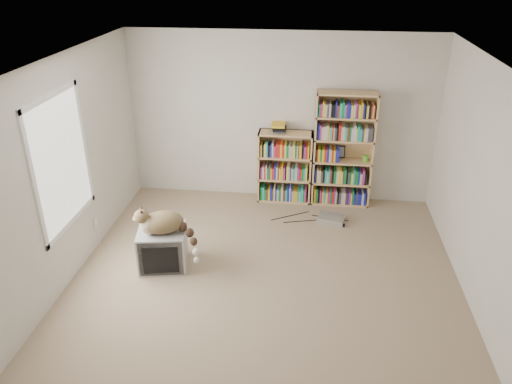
# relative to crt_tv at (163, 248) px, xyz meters

# --- Properties ---
(floor) EXTENTS (4.50, 5.00, 0.01)m
(floor) POSITION_rel_crt_tv_xyz_m (1.26, -0.40, -0.24)
(floor) COLOR tan
(floor) RESTS_ON ground
(wall_back) EXTENTS (4.50, 0.02, 2.50)m
(wall_back) POSITION_rel_crt_tv_xyz_m (1.26, 2.10, 1.01)
(wall_back) COLOR beige
(wall_back) RESTS_ON floor
(wall_front) EXTENTS (4.50, 0.02, 2.50)m
(wall_front) POSITION_rel_crt_tv_xyz_m (1.26, -2.90, 1.01)
(wall_front) COLOR beige
(wall_front) RESTS_ON floor
(wall_left) EXTENTS (0.02, 5.00, 2.50)m
(wall_left) POSITION_rel_crt_tv_xyz_m (-0.99, -0.40, 1.01)
(wall_left) COLOR beige
(wall_left) RESTS_ON floor
(wall_right) EXTENTS (0.02, 5.00, 2.50)m
(wall_right) POSITION_rel_crt_tv_xyz_m (3.51, -0.40, 1.01)
(wall_right) COLOR beige
(wall_right) RESTS_ON floor
(ceiling) EXTENTS (4.50, 5.00, 0.02)m
(ceiling) POSITION_rel_crt_tv_xyz_m (1.26, -0.40, 2.26)
(ceiling) COLOR white
(ceiling) RESTS_ON wall_back
(window) EXTENTS (0.02, 1.22, 1.52)m
(window) POSITION_rel_crt_tv_xyz_m (-0.98, -0.20, 1.16)
(window) COLOR white
(window) RESTS_ON wall_left
(crt_tv) EXTENTS (0.64, 0.60, 0.49)m
(crt_tv) POSITION_rel_crt_tv_xyz_m (0.00, 0.00, 0.00)
(crt_tv) COLOR #A2A2A5
(crt_tv) RESTS_ON floor
(cat) EXTENTS (0.80, 0.51, 0.58)m
(cat) POSITION_rel_crt_tv_xyz_m (0.10, -0.07, 0.34)
(cat) COLOR #332415
(cat) RESTS_ON crt_tv
(bookcase_tall) EXTENTS (0.85, 0.30, 1.71)m
(bookcase_tall) POSITION_rel_crt_tv_xyz_m (2.19, 1.96, 0.57)
(bookcase_tall) COLOR tan
(bookcase_tall) RESTS_ON floor
(bookcase_short) EXTENTS (0.79, 0.30, 1.09)m
(bookcase_short) POSITION_rel_crt_tv_xyz_m (1.34, 1.96, 0.26)
(bookcase_short) COLOR tan
(bookcase_short) RESTS_ON floor
(book_stack) EXTENTS (0.21, 0.28, 0.12)m
(book_stack) POSITION_rel_crt_tv_xyz_m (1.24, 1.97, 0.91)
(book_stack) COLOR red
(book_stack) RESTS_ON bookcase_short
(green_mug) EXTENTS (0.08, 0.08, 0.09)m
(green_mug) POSITION_rel_crt_tv_xyz_m (2.51, 1.94, 0.50)
(green_mug) COLOR #58AE31
(green_mug) RESTS_ON bookcase_tall
(framed_print) EXTENTS (0.14, 0.05, 0.19)m
(framed_print) POSITION_rel_crt_tv_xyz_m (2.15, 2.04, 0.55)
(framed_print) COLOR black
(framed_print) RESTS_ON bookcase_tall
(dvd_player) EXTENTS (0.42, 0.34, 0.08)m
(dvd_player) POSITION_rel_crt_tv_xyz_m (2.06, 1.32, -0.20)
(dvd_player) COLOR #B6B7BC
(dvd_player) RESTS_ON floor
(wall_outlet) EXTENTS (0.01, 0.08, 0.13)m
(wall_outlet) POSITION_rel_crt_tv_xyz_m (-0.98, 0.34, 0.08)
(wall_outlet) COLOR silver
(wall_outlet) RESTS_ON wall_left
(floor_cables) EXTENTS (1.20, 0.70, 0.01)m
(floor_cables) POSITION_rel_crt_tv_xyz_m (1.53, 1.22, -0.24)
(floor_cables) COLOR black
(floor_cables) RESTS_ON floor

